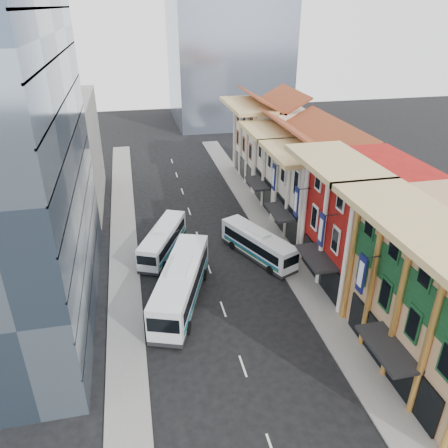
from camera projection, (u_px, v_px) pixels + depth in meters
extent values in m
cube|color=slate|center=(287.00, 258.00, 46.42)|extent=(3.00, 90.00, 0.15)
cube|color=slate|center=(124.00, 277.00, 43.19)|extent=(3.00, 90.00, 0.15)
cube|color=maroon|center=(366.00, 224.00, 40.44)|extent=(8.00, 10.00, 12.00)
cube|color=beige|center=(323.00, 195.00, 49.18)|extent=(8.00, 9.00, 10.00)
cube|color=beige|center=(295.00, 169.00, 57.04)|extent=(8.00, 9.00, 10.00)
cube|color=beige|center=(270.00, 143.00, 65.98)|extent=(8.00, 12.00, 11.00)
cube|color=gray|center=(57.00, 154.00, 56.10)|extent=(10.00, 18.00, 14.00)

